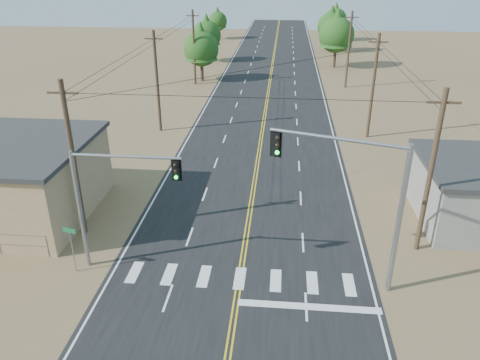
# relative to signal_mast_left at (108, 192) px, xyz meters

# --- Properties ---
(road) EXTENTS (15.00, 200.00, 0.02)m
(road) POSITION_rel_signal_mast_left_xyz_m (7.14, 21.53, -4.81)
(road) COLOR black
(road) RESTS_ON ground
(utility_pole_left_near) EXTENTS (1.80, 0.30, 10.00)m
(utility_pole_left_near) POSITION_rel_signal_mast_left_xyz_m (-3.36, 3.53, 0.30)
(utility_pole_left_near) COLOR #4C3826
(utility_pole_left_near) RESTS_ON ground
(utility_pole_left_mid) EXTENTS (1.80, 0.30, 10.00)m
(utility_pole_left_mid) POSITION_rel_signal_mast_left_xyz_m (-3.36, 23.53, 0.30)
(utility_pole_left_mid) COLOR #4C3826
(utility_pole_left_mid) RESTS_ON ground
(utility_pole_left_far) EXTENTS (1.80, 0.30, 10.00)m
(utility_pole_left_far) POSITION_rel_signal_mast_left_xyz_m (-3.36, 43.53, 0.30)
(utility_pole_left_far) COLOR #4C3826
(utility_pole_left_far) RESTS_ON ground
(utility_pole_right_near) EXTENTS (1.80, 0.30, 10.00)m
(utility_pole_right_near) POSITION_rel_signal_mast_left_xyz_m (17.64, 3.53, 0.30)
(utility_pole_right_near) COLOR #4C3826
(utility_pole_right_near) RESTS_ON ground
(utility_pole_right_mid) EXTENTS (1.80, 0.30, 10.00)m
(utility_pole_right_mid) POSITION_rel_signal_mast_left_xyz_m (17.64, 23.53, 0.30)
(utility_pole_right_mid) COLOR #4C3826
(utility_pole_right_mid) RESTS_ON ground
(utility_pole_right_far) EXTENTS (1.80, 0.30, 10.00)m
(utility_pole_right_far) POSITION_rel_signal_mast_left_xyz_m (17.64, 43.53, 0.30)
(utility_pole_right_far) COLOR #4C3826
(utility_pole_right_far) RESTS_ON ground
(signal_mast_left) EXTENTS (5.94, 0.43, 7.12)m
(signal_mast_left) POSITION_rel_signal_mast_left_xyz_m (0.00, 0.00, 0.00)
(signal_mast_left) COLOR gray
(signal_mast_left) RESTS_ON ground
(signal_mast_right) EXTENTS (6.75, 2.36, 8.36)m
(signal_mast_right) POSITION_rel_signal_mast_left_xyz_m (13.21, -0.06, 0.84)
(signal_mast_right) COLOR gray
(signal_mast_right) RESTS_ON ground
(street_sign) EXTENTS (0.82, 0.25, 2.84)m
(street_sign) POSITION_rel_signal_mast_left_xyz_m (-2.18, -0.65, -2.92)
(street_sign) COLOR gray
(street_sign) RESTS_ON ground
(tree_left_near) EXTENTS (4.97, 4.97, 8.28)m
(tree_left_near) POSITION_rel_signal_mast_left_xyz_m (-2.72, 45.60, 0.24)
(tree_left_near) COLOR #3F2D1E
(tree_left_near) RESTS_ON ground
(tree_left_mid) EXTENTS (4.80, 4.80, 8.01)m
(tree_left_mid) POSITION_rel_signal_mast_left_xyz_m (-4.14, 59.52, 0.08)
(tree_left_mid) COLOR #3F2D1E
(tree_left_mid) RESTS_ON ground
(tree_left_far) EXTENTS (4.09, 4.09, 6.81)m
(tree_left_far) POSITION_rel_signal_mast_left_xyz_m (-5.77, 84.71, -0.66)
(tree_left_far) COLOR #3F2D1E
(tree_left_far) RESTS_ON ground
(tree_right_near) EXTENTS (5.58, 5.58, 9.31)m
(tree_right_near) POSITION_rel_signal_mast_left_xyz_m (17.24, 56.79, 0.87)
(tree_right_near) COLOR #3F2D1E
(tree_right_near) RESTS_ON ground
(tree_right_mid) EXTENTS (5.11, 5.11, 8.52)m
(tree_right_mid) POSITION_rel_signal_mast_left_xyz_m (17.58, 70.97, 0.39)
(tree_right_mid) COLOR #3F2D1E
(tree_right_mid) RESTS_ON ground
(tree_right_far) EXTENTS (4.74, 4.74, 7.89)m
(tree_right_far) POSITION_rel_signal_mast_left_xyz_m (19.61, 84.79, 0.01)
(tree_right_far) COLOR #3F2D1E
(tree_right_far) RESTS_ON ground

